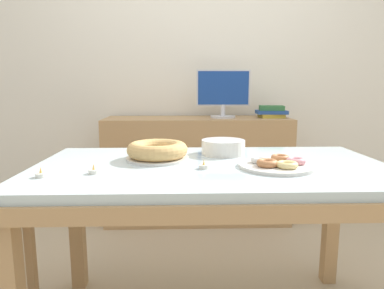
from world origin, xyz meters
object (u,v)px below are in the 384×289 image
Objects in this scene: pastry_platter at (277,164)px; plate_stack at (223,147)px; tealight_centre at (204,166)px; tealight_left_edge at (94,171)px; computer_monitor at (223,94)px; book_stack at (271,112)px; tealight_near_cakes at (41,175)px; cake_chocolate_round at (157,151)px.

pastry_platter is 0.34m from plate_stack.
tealight_centre and tealight_left_edge have the same top height.
computer_monitor reaches higher than pastry_platter.
computer_monitor is 1.40× the size of pastry_platter.
book_stack reaches higher than tealight_near_cakes.
pastry_platter is at bearing 7.73° from tealight_near_cakes.
computer_monitor is 1.14m from plate_stack.
tealight_near_cakes and tealight_left_edge have the same top height.
tealight_centre is (-0.11, -0.30, -0.02)m from plate_stack.
plate_stack is 0.82m from tealight_near_cakes.
book_stack reaches higher than cake_chocolate_round.
computer_monitor is at bearing 92.10° from pastry_platter.
cake_chocolate_round is 7.01× the size of tealight_left_edge.
computer_monitor is 1.75m from tealight_near_cakes.
cake_chocolate_round is 0.50m from tealight_near_cakes.
computer_monitor is at bearing 83.21° from plate_stack.
pastry_platter is 1.45× the size of plate_stack.
tealight_near_cakes is 0.18m from tealight_left_edge.
pastry_platter is at bearing 1.85° from tealight_centre.
book_stack is at bearing 64.69° from plate_stack.
pastry_platter is (0.05, -1.39, -0.25)m from computer_monitor.
computer_monitor is at bearing 80.09° from tealight_centre.
tealight_left_edge is (-0.53, -0.36, -0.02)m from plate_stack.
tealight_centre is (-0.64, -1.40, -0.12)m from book_stack.
book_stack is at bearing 50.87° from tealight_near_cakes.
book_stack is 6.12× the size of tealight_centre.
tealight_near_cakes is (-0.40, -0.29, -0.03)m from cake_chocolate_round.
cake_chocolate_round is at bearing 160.93° from pastry_platter.
plate_stack is 5.25× the size of tealight_left_edge.
tealight_near_cakes is (-0.89, -0.12, -0.00)m from pastry_platter.
book_stack is 1.23m from plate_stack.
pastry_platter is 7.59× the size of tealight_centre.
cake_chocolate_round is 1.34× the size of plate_stack.
plate_stack is (0.31, 0.12, -0.00)m from cake_chocolate_round.
book_stack is 1.96m from tealight_near_cakes.
pastry_platter is (0.49, -0.17, -0.03)m from cake_chocolate_round.
plate_stack is 5.25× the size of tealight_near_cakes.
tealight_left_edge is (-0.42, -0.07, 0.00)m from tealight_centre.
book_stack is 1.48m from cake_chocolate_round.
book_stack is 1.44m from pastry_platter.
book_stack is at bearing 54.33° from tealight_left_edge.
pastry_platter reaches higher than tealight_left_edge.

